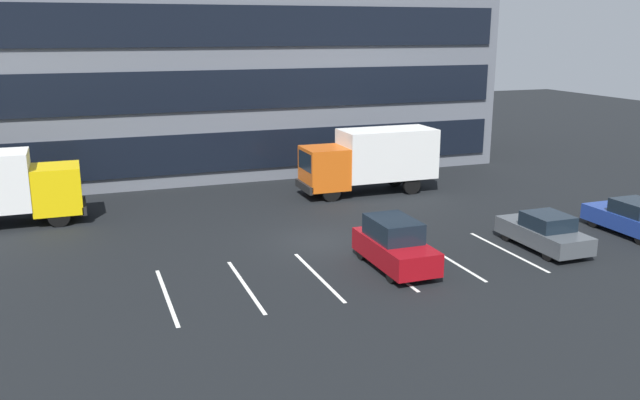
% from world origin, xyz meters
% --- Properties ---
extents(ground_plane, '(120.00, 120.00, 0.00)m').
position_xyz_m(ground_plane, '(0.00, 0.00, 0.00)').
color(ground_plane, black).
extents(office_building, '(34.42, 11.55, 21.60)m').
position_xyz_m(office_building, '(0.00, 17.95, 10.80)').
color(office_building, slate).
rests_on(office_building, ground_plane).
extents(lot_markings, '(14.14, 5.40, 0.01)m').
position_xyz_m(lot_markings, '(-0.00, -4.11, 0.00)').
color(lot_markings, silver).
rests_on(lot_markings, ground_plane).
extents(box_truck_orange, '(7.71, 2.55, 3.57)m').
position_xyz_m(box_truck_orange, '(5.92, 7.31, 2.01)').
color(box_truck_orange, '#D85914').
rests_on(box_truck_orange, ground_plane).
extents(suv_maroon, '(1.81, 4.27, 1.93)m').
position_xyz_m(suv_maroon, '(1.69, -4.24, 0.93)').
color(suv_maroon, maroon).
rests_on(suv_maroon, ground_plane).
extents(sedan_charcoal, '(1.81, 4.33, 1.55)m').
position_xyz_m(sedan_charcoal, '(8.63, -4.31, 0.73)').
color(sedan_charcoal, '#474C51').
rests_on(sedan_charcoal, ground_plane).
extents(sedan_navy, '(1.86, 4.45, 1.59)m').
position_xyz_m(sedan_navy, '(13.73, -4.00, 0.75)').
color(sedan_navy, navy).
rests_on(sedan_navy, ground_plane).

